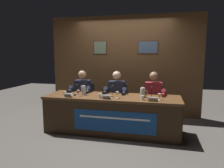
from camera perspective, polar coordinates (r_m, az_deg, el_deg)
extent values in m
plane|color=#4C4742|center=(4.51, 0.00, -12.80)|extent=(12.00, 12.00, 0.00)
cube|color=brown|center=(5.55, 3.22, 4.94)|extent=(3.96, 0.12, 2.60)
cube|color=#4C3319|center=(5.63, -3.28, 9.91)|extent=(0.37, 0.02, 0.36)
cube|color=slate|center=(5.62, -3.31, 9.91)|extent=(0.33, 0.01, 0.32)
cube|color=#4C3319|center=(5.41, 9.82, 9.87)|extent=(0.51, 0.02, 0.33)
cube|color=slate|center=(5.40, 9.81, 9.87)|extent=(0.47, 0.01, 0.29)
cube|color=brown|center=(4.30, 0.00, -3.63)|extent=(2.76, 0.83, 0.05)
cube|color=#342112|center=(4.03, -1.31, -10.06)|extent=(2.70, 0.04, 0.71)
cube|color=#342112|center=(4.86, -15.59, -7.14)|extent=(0.08, 0.75, 0.71)
cube|color=#342112|center=(4.31, 17.77, -9.25)|extent=(0.08, 0.75, 0.71)
cube|color=#19478C|center=(3.98, 0.45, -10.29)|extent=(1.59, 0.01, 0.41)
cube|color=white|center=(3.95, 0.43, -9.33)|extent=(1.35, 0.00, 0.04)
cylinder|color=black|center=(5.20, -7.65, -9.83)|extent=(0.44, 0.44, 0.02)
cylinder|color=black|center=(5.14, -7.70, -7.46)|extent=(0.05, 0.05, 0.42)
cube|color=#232328|center=(5.08, -7.75, -5.00)|extent=(0.44, 0.44, 0.03)
cube|color=#232328|center=(5.22, -7.01, -2.00)|extent=(0.40, 0.05, 0.44)
cylinder|color=black|center=(4.86, -10.29, -8.39)|extent=(0.10, 0.10, 0.48)
cylinder|color=black|center=(4.79, -8.07, -8.60)|extent=(0.10, 0.10, 0.48)
cylinder|color=black|center=(4.92, -9.68, -4.70)|extent=(0.13, 0.34, 0.13)
cylinder|color=black|center=(4.85, -7.50, -4.85)|extent=(0.13, 0.34, 0.13)
cube|color=#1E2338|center=(4.99, -7.94, -1.66)|extent=(0.36, 0.20, 0.48)
sphere|color=tan|center=(4.92, -8.11, 2.60)|extent=(0.19, 0.19, 0.19)
sphere|color=black|center=(4.93, -8.05, 2.79)|extent=(0.17, 0.17, 0.17)
cylinder|color=#1E2338|center=(4.98, -10.61, -1.52)|extent=(0.09, 0.30, 0.25)
cylinder|color=#1E2338|center=(4.82, -6.04, -1.74)|extent=(0.09, 0.30, 0.25)
cylinder|color=#1E2338|center=(4.83, -11.38, -1.80)|extent=(0.07, 0.24, 0.07)
cylinder|color=#1E2338|center=(4.67, -6.68, -2.03)|extent=(0.07, 0.24, 0.07)
cube|color=white|center=(4.24, -11.94, -3.08)|extent=(0.16, 0.03, 0.08)
cube|color=white|center=(4.27, -11.75, -2.99)|extent=(0.16, 0.03, 0.08)
cube|color=black|center=(4.24, -11.96, -3.09)|extent=(0.11, 0.01, 0.01)
cylinder|color=white|center=(4.35, -9.19, -3.23)|extent=(0.06, 0.06, 0.00)
cylinder|color=white|center=(4.34, -9.20, -2.85)|extent=(0.01, 0.01, 0.05)
cone|color=white|center=(4.33, -9.22, -2.07)|extent=(0.06, 0.06, 0.06)
cylinder|color=#B21E2D|center=(4.33, -9.22, -2.16)|extent=(0.04, 0.04, 0.04)
cylinder|color=silver|center=(4.43, -12.78, -2.60)|extent=(0.06, 0.06, 0.08)
cylinder|color=silver|center=(4.43, -12.77, -2.81)|extent=(0.05, 0.05, 0.05)
cylinder|color=black|center=(4.43, -10.16, -2.94)|extent=(0.06, 0.06, 0.02)
cylinder|color=black|center=(4.47, -9.88, -1.53)|extent=(0.01, 0.13, 0.18)
sphere|color=#2D2D2D|center=(4.51, -9.59, -0.28)|extent=(0.03, 0.03, 0.03)
cylinder|color=black|center=(4.98, 1.38, -10.59)|extent=(0.44, 0.44, 0.02)
cylinder|color=black|center=(4.91, 1.39, -8.12)|extent=(0.05, 0.05, 0.42)
cube|color=#232328|center=(4.85, 1.40, -5.55)|extent=(0.44, 0.44, 0.03)
cube|color=#232328|center=(4.99, 1.88, -2.40)|extent=(0.40, 0.05, 0.44)
cylinder|color=black|center=(4.61, -0.75, -9.20)|extent=(0.10, 0.10, 0.48)
cylinder|color=black|center=(4.56, 1.72, -9.37)|extent=(0.10, 0.10, 0.48)
cylinder|color=black|center=(4.67, -0.31, -5.28)|extent=(0.13, 0.34, 0.13)
cylinder|color=black|center=(4.63, 2.11, -5.41)|extent=(0.13, 0.34, 0.13)
cube|color=#1E2338|center=(4.76, 1.34, -2.07)|extent=(0.36, 0.20, 0.48)
sphere|color=beige|center=(4.69, 1.30, 2.40)|extent=(0.19, 0.19, 0.19)
sphere|color=#331E0F|center=(4.70, 1.34, 2.60)|extent=(0.17, 0.17, 0.17)
cylinder|color=#1E2338|center=(4.71, -1.42, -1.94)|extent=(0.09, 0.30, 0.25)
cylinder|color=#1E2338|center=(4.62, 3.63, -2.15)|extent=(0.09, 0.30, 0.25)
cylinder|color=#1E2338|center=(4.56, -1.92, -2.25)|extent=(0.07, 0.24, 0.07)
cylinder|color=#1E2338|center=(4.47, 3.29, -2.47)|extent=(0.07, 0.24, 0.07)
cube|color=white|center=(3.99, -1.56, -3.60)|extent=(0.17, 0.03, 0.08)
cube|color=white|center=(4.03, -1.44, -3.51)|extent=(0.17, 0.03, 0.08)
cube|color=black|center=(3.99, -1.57, -3.61)|extent=(0.12, 0.01, 0.01)
cylinder|color=white|center=(4.11, 1.43, -3.80)|extent=(0.06, 0.06, 0.00)
cylinder|color=white|center=(4.11, 1.43, -3.40)|extent=(0.01, 0.01, 0.05)
cone|color=white|center=(4.10, 1.43, -2.57)|extent=(0.06, 0.06, 0.06)
cylinder|color=yellow|center=(4.10, 1.43, -2.66)|extent=(0.04, 0.04, 0.04)
cylinder|color=silver|center=(4.10, -3.25, -3.28)|extent=(0.06, 0.06, 0.08)
cylinder|color=silver|center=(4.10, -3.25, -3.51)|extent=(0.05, 0.05, 0.05)
cylinder|color=black|center=(4.21, -0.26, -3.41)|extent=(0.06, 0.06, 0.02)
cylinder|color=black|center=(4.25, -0.06, -1.92)|extent=(0.01, 0.13, 0.18)
sphere|color=#2D2D2D|center=(4.29, 0.13, -0.59)|extent=(0.03, 0.03, 0.03)
cylinder|color=black|center=(4.89, 11.03, -11.11)|extent=(0.44, 0.44, 0.02)
cylinder|color=black|center=(4.82, 11.10, -8.60)|extent=(0.05, 0.05, 0.42)
cube|color=#232328|center=(4.76, 11.18, -5.99)|extent=(0.44, 0.44, 0.03)
cube|color=#232328|center=(4.90, 11.34, -2.76)|extent=(0.40, 0.05, 0.44)
cylinder|color=black|center=(4.49, 9.63, -9.79)|extent=(0.10, 0.10, 0.48)
cylinder|color=black|center=(4.48, 12.22, -9.89)|extent=(0.10, 0.10, 0.48)
cylinder|color=black|center=(4.55, 9.84, -5.76)|extent=(0.13, 0.34, 0.13)
cylinder|color=black|center=(4.55, 12.37, -5.85)|extent=(0.13, 0.34, 0.13)
cube|color=maroon|center=(4.66, 11.27, -2.44)|extent=(0.36, 0.20, 0.48)
sphere|color=#8E664C|center=(4.59, 11.39, 2.11)|extent=(0.19, 0.19, 0.19)
sphere|color=#331E0F|center=(4.60, 11.40, 2.32)|extent=(0.17, 0.17, 0.17)
cylinder|color=maroon|center=(4.57, 8.60, -2.33)|extent=(0.09, 0.30, 0.25)
cylinder|color=maroon|center=(4.56, 13.87, -2.51)|extent=(0.09, 0.30, 0.25)
cylinder|color=maroon|center=(4.42, 8.43, -2.67)|extent=(0.07, 0.24, 0.07)
cylinder|color=maroon|center=(4.40, 13.89, -2.86)|extent=(0.07, 0.24, 0.07)
cube|color=white|center=(3.87, 11.09, -4.14)|extent=(0.19, 0.03, 0.08)
cube|color=white|center=(3.91, 11.11, -4.04)|extent=(0.19, 0.03, 0.08)
cube|color=black|center=(3.87, 11.09, -4.15)|extent=(0.13, 0.01, 0.01)
cylinder|color=white|center=(4.02, 12.79, -4.28)|extent=(0.06, 0.06, 0.00)
cylinder|color=white|center=(4.02, 12.81, -3.87)|extent=(0.01, 0.01, 0.05)
cone|color=white|center=(4.01, 12.84, -3.03)|extent=(0.06, 0.06, 0.06)
cylinder|color=orange|center=(4.01, 12.83, -3.12)|extent=(0.04, 0.04, 0.04)
cylinder|color=silver|center=(3.96, 8.38, -3.75)|extent=(0.06, 0.06, 0.08)
cylinder|color=silver|center=(3.97, 8.37, -3.99)|extent=(0.05, 0.05, 0.05)
cylinder|color=black|center=(4.12, 10.66, -3.80)|extent=(0.06, 0.06, 0.02)
cylinder|color=black|center=(4.17, 10.74, -2.27)|extent=(0.01, 0.13, 0.18)
sphere|color=#2D2D2D|center=(4.21, 10.81, -0.91)|extent=(0.03, 0.03, 0.03)
cylinder|color=silver|center=(4.46, -7.81, -1.77)|extent=(0.10, 0.10, 0.18)
cylinder|color=silver|center=(4.44, -7.83, -0.55)|extent=(0.08, 0.09, 0.01)
sphere|color=silver|center=(4.44, -7.84, -0.37)|extent=(0.02, 0.02, 0.02)
torus|color=silver|center=(4.43, -6.99, -1.70)|extent=(0.07, 0.01, 0.07)
cylinder|color=silver|center=(4.23, 8.38, -2.34)|extent=(0.10, 0.10, 0.18)
cylinder|color=silver|center=(4.21, 8.41, -1.06)|extent=(0.08, 0.08, 0.01)
sphere|color=silver|center=(4.21, 8.41, -0.87)|extent=(0.02, 0.02, 0.02)
torus|color=silver|center=(4.22, 9.30, -2.26)|extent=(0.07, 0.01, 0.07)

